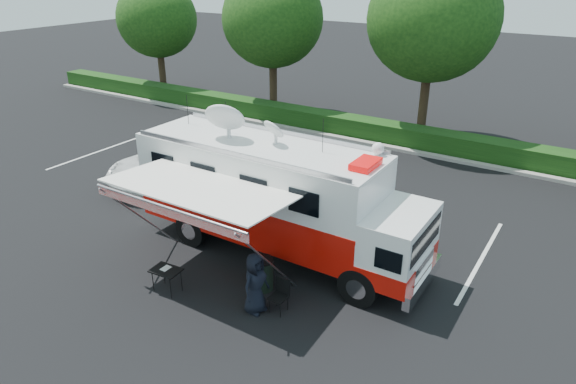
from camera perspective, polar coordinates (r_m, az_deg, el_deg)
name	(u,v)px	position (r m, az deg, el deg)	size (l,w,h in m)	color
ground_plane	(280,252)	(16.35, -0.95, -6.69)	(120.00, 120.00, 0.00)	black
back_border	(454,42)	(25.66, 18.00, 15.59)	(60.00, 6.14, 8.87)	#9E998E
stall_lines	(313,212)	(18.82, 2.82, -2.26)	(24.12, 5.50, 0.01)	silver
command_truck	(277,197)	(15.49, -1.25, -0.55)	(9.28, 2.55, 4.46)	black
awning	(194,193)	(13.69, -10.37, -0.06)	(5.07, 2.62, 3.06)	white
white_suv	(175,178)	(22.23, -12.45, 1.49)	(2.73, 5.93, 1.65)	white
person	(256,310)	(13.92, -3.55, -13.00)	(0.84, 0.54, 1.71)	black
folding_table	(166,271)	(14.64, -13.40, -8.54)	(0.86, 0.64, 0.70)	black
folding_chair	(281,292)	(13.62, -0.83, -11.06)	(0.45, 0.47, 0.92)	black
trash_bin	(263,274)	(14.46, -2.83, -9.06)	(0.64, 0.64, 0.95)	black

